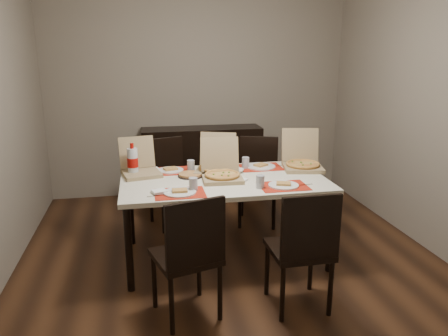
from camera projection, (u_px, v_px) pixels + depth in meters
The scene contains 20 objects.
ground at pixel (230, 259), 4.03m from camera, with size 3.80×4.00×0.02m, color #402413.
room_walls at pixel (221, 63), 3.97m from camera, with size 3.84×4.02×2.62m.
sideboard at pixel (202, 163), 5.59m from camera, with size 1.50×0.40×0.90m, color black.
dining_table at pixel (224, 186), 3.88m from camera, with size 1.80×1.00×0.75m.
chair_near_left at pixel (189, 253), 2.99m from camera, with size 0.52×0.52×0.93m.
chair_near_right at pixel (303, 246), 3.09m from camera, with size 0.43×0.43×0.93m.
chair_far_left at pixel (169, 178), 4.73m from camera, with size 0.53×0.53×0.93m.
chair_far_right at pixel (258, 176), 4.78m from camera, with size 0.52×0.52×0.93m.
setting_near_left at pixel (181, 190), 3.48m from camera, with size 0.46×0.30×0.11m.
setting_near_right at pixel (277, 184), 3.63m from camera, with size 0.50×0.30×0.11m.
setting_far_left at pixel (174, 169), 4.09m from camera, with size 0.51×0.30×0.11m.
setting_far_right at pixel (257, 166), 4.22m from camera, with size 0.46×0.30×0.11m.
napkin_loose at pixel (240, 180), 3.79m from camera, with size 0.12×0.11×0.02m, color white.
pizza_box_center at pixel (222, 173), 3.84m from camera, with size 0.36×0.40×0.35m.
pizza_box_right at pixel (302, 163), 4.18m from camera, with size 0.42×0.46×0.36m.
pizza_box_left at pixel (140, 168), 3.99m from camera, with size 0.39×0.42×0.33m.
pizza_box_extra at pixel (216, 166), 4.07m from camera, with size 0.45×0.47×0.35m.
faina_plate at pixel (190, 175), 3.93m from camera, with size 0.23×0.23×0.03m.
dip_bowl at pixel (237, 171), 4.06m from camera, with size 0.12×0.12×0.03m, color white.
soda_bottle at pixel (133, 162), 3.94m from camera, with size 0.10×0.10×0.30m.
Camera 1 is at (-0.75, -3.58, 1.87)m, focal length 35.00 mm.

